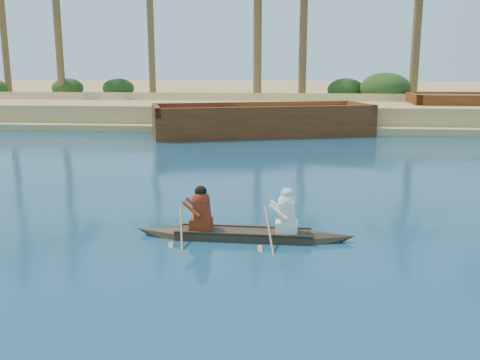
# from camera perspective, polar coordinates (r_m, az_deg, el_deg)

# --- Properties ---
(sandy_embankment) EXTENTS (150.00, 51.00, 1.50)m
(sandy_embankment) POSITION_cam_1_polar(r_m,az_deg,el_deg) (51.92, 4.93, 8.87)
(sandy_embankment) COLOR tan
(sandy_embankment) RESTS_ON ground
(palm_grove) EXTENTS (110.00, 14.00, 16.00)m
(palm_grove) POSITION_cam_1_polar(r_m,az_deg,el_deg) (40.22, 4.85, 18.60)
(palm_grove) COLOR #2E4D1B
(palm_grove) RESTS_ON ground
(shrub_cluster) EXTENTS (100.00, 6.00, 2.40)m
(shrub_cluster) POSITION_cam_1_polar(r_m,az_deg,el_deg) (36.53, 4.56, 8.58)
(shrub_cluster) COLOR #203F17
(shrub_cluster) RESTS_ON ground
(canoe) EXTENTS (4.48, 0.67, 1.23)m
(canoe) POSITION_cam_1_polar(r_m,az_deg,el_deg) (10.82, 0.37, -5.06)
(canoe) COLOR #3F2F22
(canoe) RESTS_ON ground
(barge_mid) EXTENTS (11.39, 6.64, 1.80)m
(barge_mid) POSITION_cam_1_polar(r_m,az_deg,el_deg) (27.14, 2.35, 6.19)
(barge_mid) COLOR brown
(barge_mid) RESTS_ON ground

